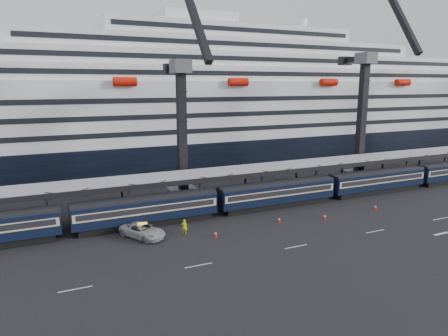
{
  "coord_description": "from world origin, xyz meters",
  "views": [
    {
      "loc": [
        -39.18,
        -40.01,
        18.33
      ],
      "look_at": [
        -16.86,
        10.0,
        6.84
      ],
      "focal_mm": 32.0,
      "sensor_mm": 36.0,
      "label": 1
    }
  ],
  "objects": [
    {
      "name": "worker",
      "position": [
        -24.45,
        5.14,
        0.93
      ],
      "size": [
        0.81,
        0.72,
        1.85
      ],
      "primitive_type": "imported",
      "rotation": [
        0.0,
        0.0,
        2.63
      ],
      "color": "#C8F80D",
      "rests_on": "ground"
    },
    {
      "name": "traffic_cone_b",
      "position": [
        -21.29,
        2.6,
        0.41
      ],
      "size": [
        0.41,
        0.41,
        0.83
      ],
      "color": "red",
      "rests_on": "ground"
    },
    {
      "name": "cruise_ship",
      "position": [
        -1.08,
        45.99,
        12.34
      ],
      "size": [
        214.09,
        28.84,
        34.0
      ],
      "color": "black",
      "rests_on": "ground"
    },
    {
      "name": "traffic_cone_d",
      "position": [
        -4.95,
        2.4,
        0.42
      ],
      "size": [
        0.43,
        0.43,
        0.86
      ],
      "color": "red",
      "rests_on": "ground"
    },
    {
      "name": "train",
      "position": [
        -4.65,
        10.0,
        2.2
      ],
      "size": [
        133.05,
        3.0,
        4.05
      ],
      "color": "black",
      "rests_on": "ground"
    },
    {
      "name": "traffic_cone_e",
      "position": [
        4.78,
        2.88,
        0.4
      ],
      "size": [
        0.41,
        0.41,
        0.81
      ],
      "color": "red",
      "rests_on": "ground"
    },
    {
      "name": "ground",
      "position": [
        0.0,
        0.0,
        0.0
      ],
      "size": [
        260.0,
        260.0,
        0.0
      ],
      "primitive_type": "plane",
      "color": "black",
      "rests_on": "ground"
    },
    {
      "name": "lane_markings",
      "position": [
        8.15,
        -5.23,
        0.01
      ],
      "size": [
        111.0,
        4.27,
        0.02
      ],
      "color": "beige",
      "rests_on": "ground"
    },
    {
      "name": "pickup_truck",
      "position": [
        -29.49,
        6.09,
        0.85
      ],
      "size": [
        5.55,
        6.69,
        1.7
      ],
      "primitive_type": "imported",
      "rotation": [
        0.0,
        0.0,
        0.54
      ],
      "color": "#9EA0A5",
      "rests_on": "ground"
    },
    {
      "name": "crane_dark_near",
      "position": [
        -20.0,
        18.59,
        11.93
      ],
      "size": [
        4.5,
        17.75,
        35.08
      ],
      "color": "#4D5055",
      "rests_on": "ground"
    },
    {
      "name": "traffic_cone_c",
      "position": [
        -11.35,
        3.98,
        0.4
      ],
      "size": [
        0.4,
        0.4,
        0.8
      ],
      "color": "red",
      "rests_on": "ground"
    },
    {
      "name": "canopy",
      "position": [
        0.0,
        14.0,
        5.25
      ],
      "size": [
        130.0,
        6.25,
        5.53
      ],
      "color": "gray",
      "rests_on": "ground"
    },
    {
      "name": "crane_dark_mid",
      "position": [
        15.0,
        17.59,
        13.36
      ],
      "size": [
        4.5,
        18.24,
        39.64
      ],
      "color": "#4D5055",
      "rests_on": "ground"
    }
  ]
}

